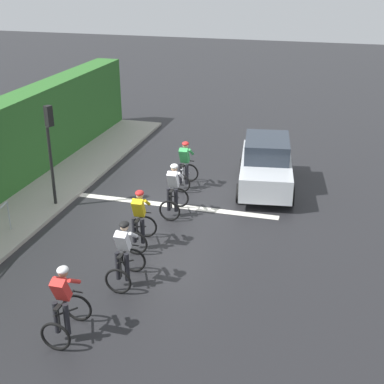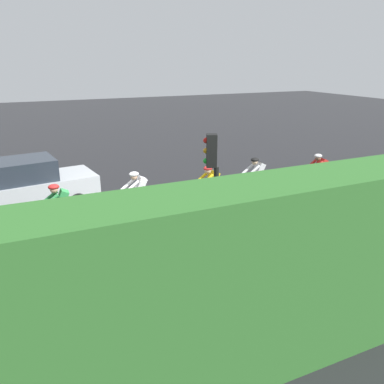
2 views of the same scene
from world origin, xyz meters
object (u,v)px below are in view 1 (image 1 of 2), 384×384
object	(u,v)px
cyclist_fourth	(174,191)
cyclist_lead	(64,305)
traffic_light_near_crossing	(50,141)
car_silver	(266,165)
cyclist_trailing	(185,166)
cyclist_mid	(140,221)
cyclist_second	(124,255)

from	to	relation	value
cyclist_fourth	cyclist_lead	bearing A→B (deg)	86.03
traffic_light_near_crossing	car_silver	bearing A→B (deg)	-152.19
cyclist_trailing	car_silver	xyz separation A→B (m)	(-2.73, -0.70, 0.08)
traffic_light_near_crossing	cyclist_fourth	bearing A→B (deg)	-173.72
cyclist_lead	traffic_light_near_crossing	distance (m)	6.96
cyclist_mid	cyclist_trailing	distance (m)	4.41
cyclist_lead	car_silver	size ratio (longest dim) A/B	0.39
cyclist_lead	car_silver	world-z (taller)	car_silver
car_silver	cyclist_trailing	bearing A→B (deg)	14.40
cyclist_mid	car_silver	bearing A→B (deg)	-118.35
cyclist_mid	car_silver	size ratio (longest dim) A/B	0.39
cyclist_fourth	traffic_light_near_crossing	size ratio (longest dim) A/B	0.50
cyclist_mid	cyclist_trailing	xyz separation A→B (m)	(-0.02, -4.41, 0.00)
cyclist_trailing	cyclist_lead	bearing A→B (deg)	88.92
cyclist_lead	cyclist_fourth	size ratio (longest dim) A/B	1.00
cyclist_second	car_silver	distance (m)	7.39
cyclist_mid	cyclist_lead	bearing A→B (deg)	88.07
cyclist_second	car_silver	bearing A→B (deg)	-109.40
cyclist_second	cyclist_trailing	distance (m)	6.28
cyclist_second	cyclist_mid	size ratio (longest dim) A/B	1.00
traffic_light_near_crossing	cyclist_lead	bearing A→B (deg)	120.21
cyclist_lead	cyclist_fourth	xyz separation A→B (m)	(-0.44, -6.31, 0.00)
cyclist_second	cyclist_mid	distance (m)	1.89
cyclist_trailing	traffic_light_near_crossing	xyz separation A→B (m)	(3.59, 2.63, 1.43)
cyclist_lead	cyclist_second	distance (m)	2.29
cyclist_lead	cyclist_second	size ratio (longest dim) A/B	1.00
cyclist_lead	traffic_light_near_crossing	bearing A→B (deg)	-59.79
cyclist_second	car_silver	world-z (taller)	car_silver
cyclist_mid	car_silver	xyz separation A→B (m)	(-2.76, -5.11, 0.08)
cyclist_mid	cyclist_trailing	world-z (taller)	same
cyclist_mid	cyclist_fourth	bearing A→B (deg)	-97.76
car_silver	cyclist_lead	bearing A→B (deg)	72.56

